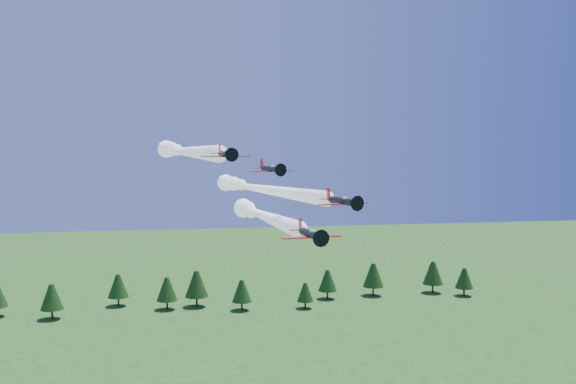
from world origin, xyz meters
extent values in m
cylinder|color=black|center=(1.94, -6.84, 40.02)|extent=(1.97, 6.11, 1.11)
cone|color=black|center=(2.44, -10.32, 40.02)|extent=(1.25, 1.15, 1.11)
cone|color=black|center=(2.54, -10.98, 40.02)|extent=(0.56, 0.57, 0.49)
cylinder|color=black|center=(2.57, -11.16, 40.02)|extent=(2.32, 0.38, 2.34)
cube|color=red|center=(2.00, -7.28, 39.66)|extent=(8.37, 2.68, 0.13)
cube|color=red|center=(1.37, -2.93, 40.07)|extent=(3.33, 1.40, 0.08)
cube|color=red|center=(1.35, -2.82, 40.96)|extent=(0.25, 1.06, 1.61)
ellipsoid|color=#94BBE6|center=(2.08, -7.84, 40.46)|extent=(0.99, 1.44, 0.69)
sphere|color=white|center=(-2.56, 23.98, 40.02)|extent=(2.30, 2.30, 2.30)
sphere|color=white|center=(-3.10, 27.72, 40.02)|extent=(3.00, 3.00, 3.00)
sphere|color=white|center=(-3.65, 31.47, 40.02)|extent=(3.70, 3.70, 3.70)
cylinder|color=black|center=(-9.26, -2.87, 50.89)|extent=(1.74, 4.99, 0.91)
cone|color=black|center=(-8.76, -5.69, 50.89)|extent=(1.04, 0.96, 0.91)
cone|color=black|center=(-8.67, -6.22, 50.89)|extent=(0.46, 0.47, 0.40)
cylinder|color=black|center=(-8.64, -6.38, 50.89)|extent=(1.89, 0.36, 1.91)
cube|color=red|center=(-9.19, -3.22, 50.59)|extent=(6.84, 2.36, 0.11)
cube|color=red|center=(-9.81, 0.31, 50.93)|extent=(2.73, 1.21, 0.06)
cube|color=red|center=(-9.83, 0.40, 51.66)|extent=(0.23, 0.86, 1.32)
ellipsoid|color=#94BBE6|center=(-9.12, -3.67, 51.25)|extent=(0.83, 1.19, 0.57)
sphere|color=white|center=(-16.32, 37.62, 50.89)|extent=(2.30, 2.30, 2.30)
sphere|color=white|center=(-17.23, 42.84, 50.89)|extent=(3.00, 3.00, 3.00)
sphere|color=white|center=(-18.14, 48.06, 50.89)|extent=(3.70, 3.70, 3.70)
cylinder|color=black|center=(8.92, 2.72, 43.56)|extent=(2.85, 6.04, 1.11)
cone|color=black|center=(9.97, -0.61, 43.56)|extent=(1.36, 1.28, 1.11)
cone|color=black|center=(10.17, -1.24, 43.56)|extent=(0.61, 0.62, 0.49)
cylinder|color=black|center=(10.22, -1.42, 43.56)|extent=(2.23, 0.74, 2.33)
cube|color=red|center=(9.05, 2.30, 43.21)|extent=(8.27, 3.89, 0.13)
cube|color=red|center=(7.74, 6.47, 43.62)|extent=(3.35, 1.86, 0.08)
cube|color=red|center=(7.70, 6.58, 44.51)|extent=(0.41, 1.03, 1.61)
ellipsoid|color=#94BBE6|center=(9.22, 1.77, 44.01)|extent=(1.16, 1.51, 0.69)
sphere|color=white|center=(-2.77, 39.81, 43.56)|extent=(2.30, 2.30, 2.30)
sphere|color=white|center=(-4.24, 44.46, 43.56)|extent=(3.00, 3.00, 3.00)
sphere|color=white|center=(-5.70, 49.11, 43.56)|extent=(3.70, 3.70, 3.70)
cylinder|color=black|center=(-1.45, 7.26, 48.36)|extent=(2.37, 5.22, 0.96)
cone|color=black|center=(-0.61, 4.37, 48.36)|extent=(1.16, 1.09, 0.96)
cone|color=black|center=(-0.45, 3.82, 48.36)|extent=(0.52, 0.53, 0.42)
cylinder|color=black|center=(-0.40, 3.66, 48.36)|extent=(1.94, 0.60, 2.01)
cube|color=red|center=(-1.35, 6.89, 48.05)|extent=(7.15, 3.23, 0.11)
cube|color=red|center=(-2.41, 10.52, 48.41)|extent=(2.89, 1.56, 0.07)
cube|color=red|center=(-2.43, 10.61, 49.17)|extent=(0.34, 0.90, 1.39)
ellipsoid|color=#94BBE6|center=(-1.21, 6.44, 48.74)|extent=(0.98, 1.29, 0.60)
cylinder|color=#382314|center=(-10.40, 112.15, 1.62)|extent=(0.60, 0.60, 3.24)
cone|color=black|center=(-10.40, 112.15, 7.41)|extent=(7.41, 7.41, 8.34)
cylinder|color=#382314|center=(3.42, 105.31, 1.35)|extent=(0.60, 0.60, 2.69)
cone|color=black|center=(3.42, 105.31, 6.16)|extent=(6.16, 6.16, 6.93)
cylinder|color=#382314|center=(23.50, 104.11, 1.15)|extent=(0.60, 0.60, 2.30)
cone|color=black|center=(23.50, 104.11, 5.26)|extent=(5.26, 5.26, 5.91)
cylinder|color=#382314|center=(-35.28, 117.22, 1.44)|extent=(0.60, 0.60, 2.88)
cone|color=black|center=(-35.28, 117.22, 6.59)|extent=(6.59, 6.59, 7.41)
cylinder|color=#382314|center=(49.89, 116.95, 1.56)|extent=(0.60, 0.60, 3.13)
cone|color=black|center=(49.89, 116.95, 7.15)|extent=(7.15, 7.15, 8.04)
cylinder|color=#382314|center=(80.58, 111.28, 1.35)|extent=(0.60, 0.60, 2.69)
cone|color=black|center=(80.58, 111.28, 6.16)|extent=(6.16, 6.16, 6.93)
cylinder|color=#382314|center=(71.71, 117.38, 1.55)|extent=(0.60, 0.60, 3.10)
cone|color=black|center=(71.71, 117.38, 7.08)|extent=(7.08, 7.08, 7.97)
cylinder|color=#382314|center=(-19.73, 110.19, 1.43)|extent=(0.60, 0.60, 2.86)
cone|color=black|center=(-19.73, 110.19, 6.54)|extent=(6.54, 6.54, 7.36)
cylinder|color=#382314|center=(33.32, 115.01, 1.37)|extent=(0.60, 0.60, 2.75)
cone|color=black|center=(33.32, 115.01, 6.28)|extent=(6.28, 6.28, 7.07)
cylinder|color=#382314|center=(-53.38, 104.73, 1.48)|extent=(0.60, 0.60, 2.95)
cone|color=black|center=(-53.38, 104.73, 6.75)|extent=(6.75, 6.75, 7.59)
camera|label=1|loc=(-15.72, -92.20, 52.47)|focal=40.00mm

